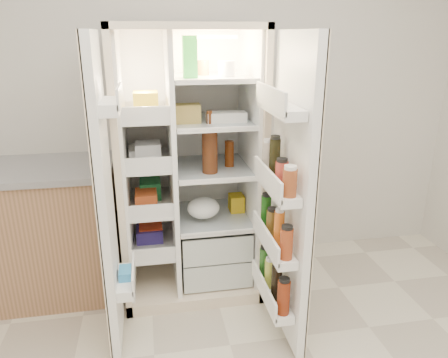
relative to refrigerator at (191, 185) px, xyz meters
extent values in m
cube|color=silver|center=(0.13, 0.35, 0.61)|extent=(4.00, 0.02, 2.70)
cube|color=beige|center=(-0.02, 0.28, 0.16)|extent=(0.92, 0.04, 1.80)
cube|color=beige|center=(-0.46, -0.05, 0.16)|extent=(0.04, 0.70, 1.80)
cube|color=beige|center=(0.42, -0.05, 0.16)|extent=(0.04, 0.70, 1.80)
cube|color=beige|center=(-0.02, -0.05, 1.04)|extent=(0.92, 0.70, 0.04)
cube|color=beige|center=(-0.02, -0.05, -0.70)|extent=(0.92, 0.70, 0.08)
cube|color=white|center=(-0.02, 0.25, 0.18)|extent=(0.84, 0.02, 1.68)
cube|color=white|center=(-0.43, -0.05, 0.18)|extent=(0.02, 0.62, 1.68)
cube|color=white|center=(0.39, -0.05, 0.18)|extent=(0.02, 0.62, 1.68)
cube|color=white|center=(-0.13, -0.05, 0.18)|extent=(0.03, 0.62, 1.68)
cube|color=silver|center=(0.14, -0.07, -0.56)|extent=(0.47, 0.52, 0.19)
cube|color=silver|center=(0.14, -0.07, -0.36)|extent=(0.47, 0.52, 0.19)
cube|color=#FFD18C|center=(0.14, 0.00, 0.98)|extent=(0.30, 0.30, 0.02)
cube|color=silver|center=(-0.28, -0.05, -0.39)|extent=(0.28, 0.58, 0.02)
cube|color=silver|center=(-0.28, -0.05, -0.09)|extent=(0.28, 0.58, 0.02)
cube|color=silver|center=(-0.28, -0.05, 0.21)|extent=(0.28, 0.58, 0.02)
cube|color=silver|center=(-0.28, -0.05, 0.51)|extent=(0.28, 0.58, 0.02)
cube|color=silver|center=(0.14, -0.05, -0.22)|extent=(0.49, 0.58, 0.01)
cube|color=silver|center=(0.14, -0.05, 0.14)|extent=(0.49, 0.58, 0.01)
cube|color=silver|center=(0.14, -0.05, 0.46)|extent=(0.49, 0.58, 0.02)
cube|color=silver|center=(0.14, -0.05, 0.74)|extent=(0.49, 0.58, 0.02)
cube|color=#F54422|center=(-0.28, -0.05, -0.33)|extent=(0.16, 0.20, 0.10)
cube|color=#25894A|center=(-0.28, -0.05, -0.02)|extent=(0.14, 0.18, 0.12)
cube|color=white|center=(-0.28, -0.05, 0.25)|extent=(0.20, 0.22, 0.07)
cube|color=gold|center=(-0.28, -0.05, 0.59)|extent=(0.15, 0.16, 0.14)
cube|color=#3F3090|center=(-0.28, -0.05, -0.34)|extent=(0.18, 0.20, 0.09)
cube|color=#D15525|center=(-0.28, -0.05, -0.03)|extent=(0.14, 0.18, 0.10)
cube|color=white|center=(-0.28, -0.05, 0.28)|extent=(0.16, 0.16, 0.12)
sphere|color=orange|center=(0.01, -0.15, -0.62)|extent=(0.07, 0.07, 0.07)
sphere|color=orange|center=(0.10, -0.11, -0.62)|extent=(0.07, 0.07, 0.07)
sphere|color=orange|center=(0.20, -0.15, -0.62)|extent=(0.07, 0.07, 0.07)
sphere|color=orange|center=(0.06, -0.01, -0.62)|extent=(0.07, 0.07, 0.07)
sphere|color=orange|center=(0.16, -0.03, -0.62)|extent=(0.07, 0.07, 0.07)
sphere|color=orange|center=(0.26, -0.07, -0.62)|extent=(0.07, 0.07, 0.07)
sphere|color=orange|center=(-0.02, -0.07, -0.62)|extent=(0.07, 0.07, 0.07)
sphere|color=orange|center=(0.22, -0.01, -0.62)|extent=(0.07, 0.07, 0.07)
ellipsoid|color=#497727|center=(0.14, -0.05, -0.34)|extent=(0.26, 0.24, 0.11)
cylinder|color=#4E2410|center=(0.11, -0.18, 0.30)|extent=(0.10, 0.10, 0.31)
cylinder|color=#63280B|center=(0.26, -0.07, 0.23)|extent=(0.06, 0.06, 0.18)
cube|color=green|center=(0.00, -0.16, 0.86)|extent=(0.08, 0.08, 0.24)
cylinder|color=white|center=(0.23, -0.12, 0.79)|extent=(0.10, 0.10, 0.09)
cylinder|color=brown|center=(0.10, -0.01, 0.79)|extent=(0.07, 0.07, 0.09)
cube|color=silver|center=(0.22, -0.14, 0.49)|extent=(0.25, 0.10, 0.06)
cube|color=#AE9345|center=(-0.04, -0.12, 0.52)|extent=(0.19, 0.11, 0.12)
ellipsoid|color=white|center=(0.07, -0.15, -0.15)|extent=(0.22, 0.20, 0.14)
cube|color=gold|center=(0.32, -0.01, -0.16)|extent=(0.10, 0.12, 0.12)
cube|color=white|center=(-0.52, -0.60, 0.16)|extent=(0.05, 0.40, 1.72)
cube|color=beige|center=(-0.54, -0.60, 0.16)|extent=(0.01, 0.40, 1.72)
cube|color=white|center=(-0.45, -0.60, -0.34)|extent=(0.09, 0.32, 0.06)
cube|color=white|center=(-0.45, -0.60, 0.66)|extent=(0.09, 0.32, 0.06)
cube|color=#338CCC|center=(-0.45, -0.60, -0.31)|extent=(0.07, 0.12, 0.10)
cube|color=white|center=(0.48, -0.69, 0.16)|extent=(0.05, 0.58, 1.72)
cube|color=beige|center=(0.51, -0.69, 0.16)|extent=(0.01, 0.58, 1.72)
cube|color=white|center=(0.40, -0.69, -0.48)|extent=(0.11, 0.50, 0.05)
cube|color=white|center=(0.40, -0.69, -0.14)|extent=(0.11, 0.50, 0.05)
cube|color=white|center=(0.40, -0.69, 0.21)|extent=(0.11, 0.50, 0.05)
cube|color=white|center=(0.40, -0.69, 0.64)|extent=(0.11, 0.50, 0.05)
cylinder|color=maroon|center=(0.40, -0.89, -0.36)|extent=(0.07, 0.07, 0.20)
cylinder|color=black|center=(0.40, -0.76, -0.35)|extent=(0.06, 0.06, 0.22)
cylinder|color=#C6CF45|center=(0.40, -0.63, -0.37)|extent=(0.06, 0.06, 0.18)
cylinder|color=#296421|center=(0.40, -0.50, -0.36)|extent=(0.06, 0.06, 0.19)
cylinder|color=#933818|center=(0.40, -0.89, -0.03)|extent=(0.07, 0.07, 0.17)
cylinder|color=orange|center=(0.40, -0.76, -0.01)|extent=(0.06, 0.06, 0.21)
cylinder|color=brown|center=(0.40, -0.63, -0.04)|extent=(0.07, 0.07, 0.16)
cylinder|color=#164C11|center=(0.40, -0.50, -0.02)|extent=(0.06, 0.06, 0.20)
cylinder|color=brown|center=(0.40, -0.89, 0.30)|extent=(0.07, 0.07, 0.14)
cylinder|color=#A7372B|center=(0.40, -0.76, 0.30)|extent=(0.07, 0.07, 0.14)
cylinder|color=black|center=(0.40, -0.63, 0.35)|extent=(0.06, 0.06, 0.23)
cylinder|color=#BBAB9A|center=(0.40, -0.50, 0.32)|extent=(0.06, 0.06, 0.18)
cube|color=#A67653|center=(-1.15, 0.05, -0.30)|extent=(1.23, 0.64, 0.88)
cube|color=gray|center=(-1.15, 0.05, 0.16)|extent=(1.28, 0.68, 0.04)
camera|label=1|loc=(-0.28, -2.76, 1.00)|focal=34.00mm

